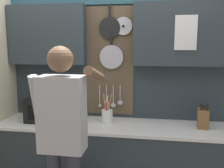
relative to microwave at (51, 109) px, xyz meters
The scene contains 6 objects.
base_cabinet_counter 0.91m from the microwave, ahead, with size 2.47×0.59×0.90m.
back_wall_unit 0.87m from the microwave, 17.12° to the left, with size 3.04×0.22×2.43m.
microwave is the anchor object (origin of this frame).
knife_block 1.65m from the microwave, ahead, with size 0.13×0.16×0.27m.
utensil_crock 0.65m from the microwave, ahead, with size 0.12×0.12×0.33m.
person 0.77m from the microwave, 59.90° to the right, with size 0.54×0.67×1.74m.
Camera 1 is at (0.42, -2.56, 1.76)m, focal length 40.00 mm.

